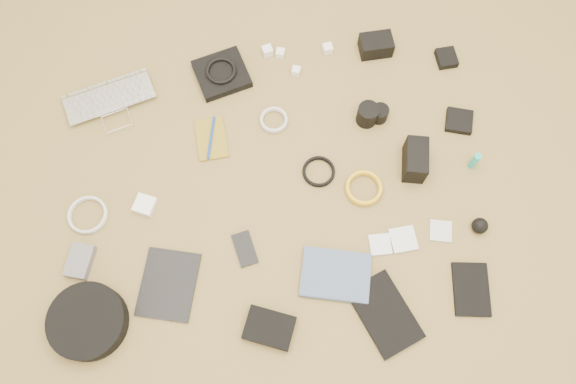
{
  "coord_description": "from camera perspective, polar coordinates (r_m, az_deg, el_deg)",
  "views": [
    {
      "loc": [
        -0.03,
        -0.64,
        1.69
      ],
      "look_at": [
        0.03,
        -0.03,
        0.02
      ],
      "focal_mm": 35.0,
      "sensor_mm": 36.0,
      "label": 1
    }
  ],
  "objects": [
    {
      "name": "tablet",
      "position": [
        1.75,
        -12.04,
        -9.16
      ],
      "size": [
        0.21,
        0.24,
        0.01
      ],
      "primitive_type": "cube",
      "rotation": [
        0.0,
        0.0,
        -0.23
      ],
      "color": "black",
      "rests_on": "ground"
    },
    {
      "name": "drive_case",
      "position": [
        1.68,
        -1.91,
        -13.64
      ],
      "size": [
        0.17,
        0.14,
        0.03
      ],
      "primitive_type": "cube",
      "rotation": [
        0.0,
        0.0,
        -0.36
      ],
      "color": "black",
      "rests_on": "ground"
    },
    {
      "name": "notebook_olive",
      "position": [
        1.89,
        -7.78,
        5.38
      ],
      "size": [
        0.11,
        0.16,
        0.01
      ],
      "primitive_type": "cube",
      "rotation": [
        0.0,
        0.0,
        0.09
      ],
      "color": "olive",
      "rests_on": "ground"
    },
    {
      "name": "filter_case_left",
      "position": [
        1.77,
        9.34,
        -5.29
      ],
      "size": [
        0.07,
        0.07,
        0.01
      ],
      "primitive_type": "cube",
      "rotation": [
        0.0,
        0.0,
        0.0
      ],
      "color": "silver",
      "rests_on": "ground"
    },
    {
      "name": "cable_white_a",
      "position": [
        1.9,
        -1.45,
        7.25
      ],
      "size": [
        0.11,
        0.11,
        0.01
      ],
      "primitive_type": "torus",
      "rotation": [
        0.0,
        0.0,
        -0.16
      ],
      "color": "silver",
      "rests_on": "ground"
    },
    {
      "name": "charger_a",
      "position": [
        2.03,
        -2.11,
        14.13
      ],
      "size": [
        0.04,
        0.04,
        0.03
      ],
      "primitive_type": "cube",
      "rotation": [
        0.0,
        0.0,
        0.26
      ],
      "color": "white",
      "rests_on": "ground"
    },
    {
      "name": "charger_b",
      "position": [
        2.02,
        -0.79,
        13.93
      ],
      "size": [
        0.04,
        0.04,
        0.03
      ],
      "primitive_type": "cube",
      "rotation": [
        0.0,
        0.0,
        -0.26
      ],
      "color": "white",
      "rests_on": "ground"
    },
    {
      "name": "headphone_pouch",
      "position": [
        1.99,
        -6.75,
        11.82
      ],
      "size": [
        0.21,
        0.2,
        0.03
      ],
      "primitive_type": "cube",
      "rotation": [
        0.0,
        0.0,
        0.29
      ],
      "color": "black",
      "rests_on": "ground"
    },
    {
      "name": "phone",
      "position": [
        1.75,
        -4.41,
        -5.78
      ],
      "size": [
        0.08,
        0.12,
        0.01
      ],
      "primitive_type": "cube",
      "rotation": [
        0.0,
        0.0,
        0.24
      ],
      "color": "black",
      "rests_on": "ground"
    },
    {
      "name": "laptop",
      "position": [
        2.0,
        -17.34,
        8.1
      ],
      "size": [
        0.35,
        0.29,
        0.02
      ],
      "primitive_type": "imported",
      "rotation": [
        0.0,
        0.0,
        0.29
      ],
      "color": "silver",
      "rests_on": "ground"
    },
    {
      "name": "headphones",
      "position": [
        1.97,
        -6.82,
        12.16
      ],
      "size": [
        0.12,
        0.12,
        0.01
      ],
      "primitive_type": "torus",
      "rotation": [
        0.0,
        0.0,
        -0.09
      ],
      "color": "black",
      "rests_on": "headphone_pouch"
    },
    {
      "name": "notebook_black_a",
      "position": [
        1.72,
        9.81,
        -12.1
      ],
      "size": [
        0.22,
        0.26,
        0.02
      ],
      "primitive_type": "cube",
      "rotation": [
        0.0,
        0.0,
        0.4
      ],
      "color": "black",
      "rests_on": "ground"
    },
    {
      "name": "paperback",
      "position": [
        1.71,
        4.62,
        -10.95
      ],
      "size": [
        0.24,
        0.2,
        0.02
      ],
      "primitive_type": "imported",
      "rotation": [
        0.0,
        0.0,
        1.36
      ],
      "color": "#465876",
      "rests_on": "ground"
    },
    {
      "name": "card_reader",
      "position": [
        1.98,
        16.99,
        6.91
      ],
      "size": [
        0.11,
        0.11,
        0.02
      ],
      "primitive_type": "cube",
      "rotation": [
        0.0,
        0.0,
        -0.28
      ],
      "color": "black",
      "rests_on": "ground"
    },
    {
      "name": "cable_white_b",
      "position": [
        1.88,
        -19.63,
        -2.25
      ],
      "size": [
        0.16,
        0.16,
        0.01
      ],
      "primitive_type": "torus",
      "rotation": [
        0.0,
        0.0,
        0.38
      ],
      "color": "silver",
      "rests_on": "ground"
    },
    {
      "name": "air_blower",
      "position": [
        1.84,
        18.91,
        -3.26
      ],
      "size": [
        0.06,
        0.06,
        0.05
      ],
      "primitive_type": "sphere",
      "rotation": [
        0.0,
        0.0,
        0.14
      ],
      "color": "black",
      "rests_on": "ground"
    },
    {
      "name": "lens_cleaner",
      "position": [
        1.89,
        18.42,
        3.01
      ],
      "size": [
        0.03,
        0.03,
        0.08
      ],
      "primitive_type": "cylinder",
      "rotation": [
        0.0,
        0.0,
        -0.15
      ],
      "color": "#1AADA7",
      "rests_on": "ground"
    },
    {
      "name": "lens_pouch",
      "position": [
        2.09,
        15.79,
        12.97
      ],
      "size": [
        0.07,
        0.08,
        0.03
      ],
      "primitive_type": "cube",
      "rotation": [
        0.0,
        0.0,
        0.08
      ],
      "color": "black",
      "rests_on": "ground"
    },
    {
      "name": "cable_yellow",
      "position": [
        1.81,
        7.68,
        0.33
      ],
      "size": [
        0.13,
        0.13,
        0.01
      ],
      "primitive_type": "torus",
      "rotation": [
        0.0,
        0.0,
        -0.08
      ],
      "color": "gold",
      "rests_on": "ground"
    },
    {
      "name": "cable_black",
      "position": [
        1.82,
        3.13,
        2.03
      ],
      "size": [
        0.13,
        0.13,
        0.01
      ],
      "primitive_type": "torus",
      "rotation": [
        0.0,
        0.0,
        -0.21
      ],
      "color": "black",
      "rests_on": "ground"
    },
    {
      "name": "lens_b",
      "position": [
        1.91,
        9.28,
        7.86
      ],
      "size": [
        0.06,
        0.06,
        0.05
      ],
      "primitive_type": "cylinder",
      "rotation": [
        0.0,
        0.0,
        -0.1
      ],
      "color": "black",
      "rests_on": "ground"
    },
    {
      "name": "charger_d",
      "position": [
        1.98,
        0.82,
        12.19
      ],
      "size": [
        0.04,
        0.04,
        0.03
      ],
      "primitive_type": "cube",
      "rotation": [
        0.0,
        0.0,
        -0.31
      ],
      "color": "white",
      "rests_on": "ground"
    },
    {
      "name": "dslr_camera",
      "position": [
        2.04,
        8.92,
        14.51
      ],
      "size": [
        0.12,
        0.08,
        0.06
      ],
      "primitive_type": "cube",
      "rotation": [
        0.0,
        0.0,
        0.06
      ],
      "color": "black",
      "rests_on": "ground"
    },
    {
      "name": "notebook_black_b",
      "position": [
        1.8,
        18.1,
        -9.38
      ],
      "size": [
        0.12,
        0.17,
        0.01
      ],
      "primitive_type": "cube",
      "rotation": [
        0.0,
        0.0,
        -0.12
      ],
      "color": "black",
      "rests_on": "ground"
    },
    {
      "name": "flash",
      "position": [
        1.84,
        12.8,
        3.21
      ],
      "size": [
        0.09,
        0.14,
        0.09
      ],
      "primitive_type": "cube",
      "rotation": [
        0.0,
        0.0,
        -0.19
      ],
      "color": "black",
      "rests_on": "ground"
    },
    {
      "name": "pen_blue",
      "position": [
        1.88,
        -7.82,
        5.49
      ],
      "size": [
        0.04,
        0.15,
        0.01
      ],
      "primitive_type": "cylinder",
      "rotation": [
        1.57,
        0.0,
        -0.18
      ],
      "color": "#123A98",
      "rests_on": "notebook_olive"
    },
    {
      "name": "filter_case_right",
      "position": [
        1.82,
        15.24,
        -3.85
      ],
      "size": [
        0.08,
        0.08,
        0.01
      ],
      "primitive_type": "cube",
      "rotation": [
        0.0,
        0.0,
        -0.2
      ],
      "color": "silver",
      "rests_on": "ground"
    },
    {
      "name": "headphone_case",
      "position": [
        1.77,
        -19.66,
        -12.29
      ],
      "size": [
        0.3,
        0.3,
        0.06
      ],
      "primitive_type": "cylinder",
      "rotation": [
        0.0,
        0.0,
        -0.4
      ],
      "color": "black",
      "rests_on": "ground"
    },
    {
      "name": "power_brick",
      "position": [
        1.83,
        -14.34,
        -1.29
      ],
      "size": [
        0.08,
        0.08,
        0.03
      ],
      "primitive_type": "cube",
      "rotation": [
        0.0,
        0.0,
        -0.41
      ],
      "color": "white",
      "rests_on": "ground"
    },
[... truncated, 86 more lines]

